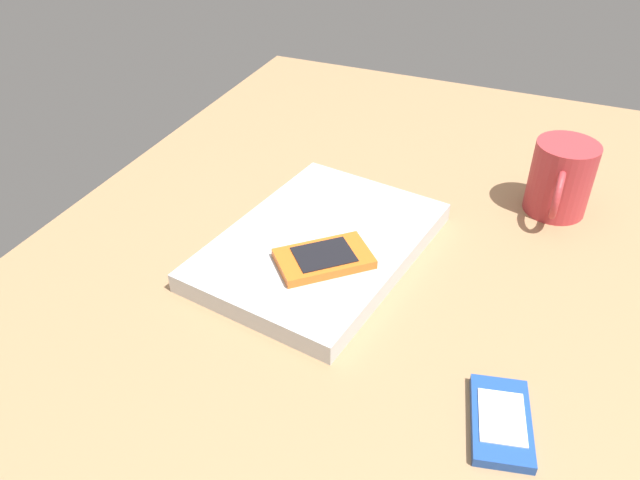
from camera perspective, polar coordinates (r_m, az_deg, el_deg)
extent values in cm
cube|color=#9E7751|center=(78.05, 3.10, -2.40)|extent=(120.00, 80.00, 3.00)
cube|color=#B7BABC|center=(76.87, 0.00, -0.47)|extent=(33.54, 25.95, 2.44)
cube|color=orange|center=(71.84, 0.36, -1.71)|extent=(11.90, 12.15, 1.07)
cube|color=black|center=(71.47, 0.36, -1.32)|extent=(8.12, 8.22, 0.14)
cube|color=#1E479E|center=(61.02, 16.19, -15.60)|extent=(10.57, 7.30, 1.03)
cube|color=white|center=(60.57, 16.28, -15.25)|extent=(6.74, 5.35, 0.14)
cylinder|color=#B23338|center=(88.99, 21.12, 5.31)|extent=(8.15, 8.15, 9.94)
torus|color=#B23338|center=(85.06, 20.83, 3.90)|extent=(6.46, 0.90, 6.46)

